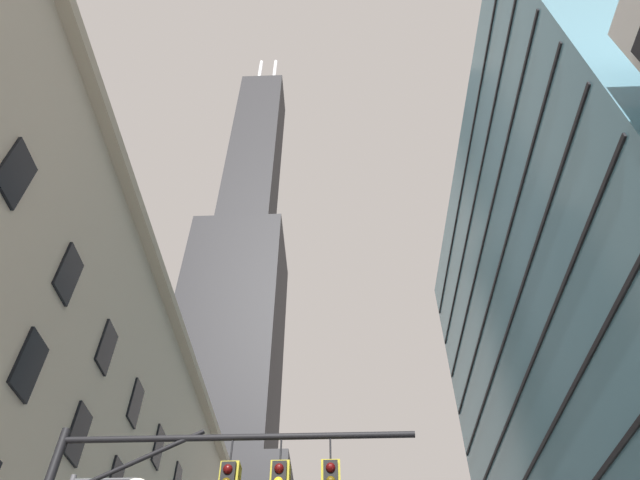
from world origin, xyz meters
The scene contains 1 object.
dark_skyscraper centered at (-21.81, 84.05, 55.26)m, with size 28.10×28.10×187.14m.
Camera 1 is at (-0.39, -8.07, 1.66)m, focal length 31.45 mm.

